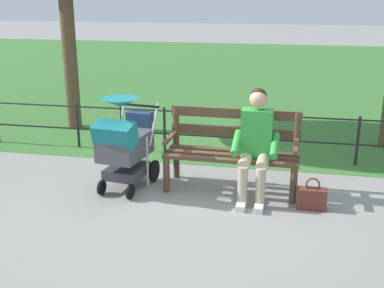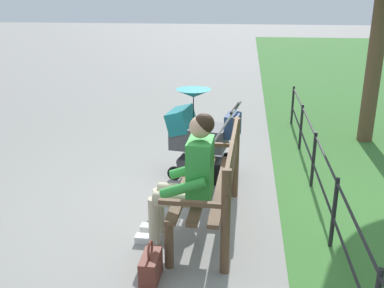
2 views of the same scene
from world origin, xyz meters
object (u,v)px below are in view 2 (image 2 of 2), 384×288
Objects in this scene: person_on_bench at (189,176)px; handbag at (151,267)px; stroller at (199,133)px; park_bench at (215,179)px.

handbag is (-0.66, 0.23, -0.55)m from person_on_bench.
person_on_bench is at bearing -19.11° from handbag.
stroller reaches higher than handbag.
stroller is 3.11× the size of handbag.
handbag is at bearing 175.91° from stroller.
handbag is at bearing 154.49° from park_bench.
park_bench is 4.36× the size of handbag.
person_on_bench is at bearing 142.07° from park_bench.
park_bench is at bearing -25.51° from handbag.
stroller is (1.55, 0.07, -0.08)m from person_on_bench.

